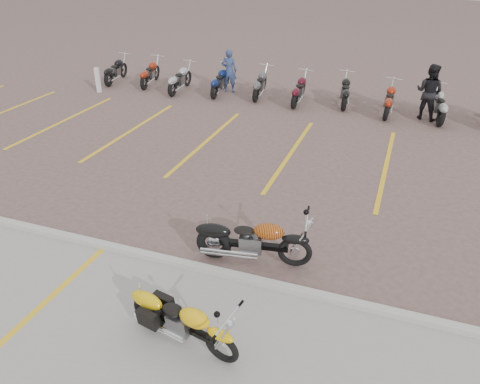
# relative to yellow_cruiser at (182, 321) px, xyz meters

# --- Properties ---
(ground) EXTENTS (100.00, 100.00, 0.00)m
(ground) POSITION_rel_yellow_cruiser_xyz_m (-0.31, 3.69, -0.40)
(ground) COLOR #735852
(ground) RESTS_ON ground
(concrete_apron) EXTENTS (60.00, 5.00, 0.01)m
(concrete_apron) POSITION_rel_yellow_cruiser_xyz_m (-0.31, -0.81, -0.40)
(concrete_apron) COLOR #9E9B93
(concrete_apron) RESTS_ON ground
(curb) EXTENTS (60.00, 0.18, 0.12)m
(curb) POSITION_rel_yellow_cruiser_xyz_m (-0.31, 1.69, -0.34)
(curb) COLOR #ADAAA3
(curb) RESTS_ON ground
(parking_stripes) EXTENTS (38.00, 5.50, 0.01)m
(parking_stripes) POSITION_rel_yellow_cruiser_xyz_m (-0.31, 7.69, -0.40)
(parking_stripes) COLOR gold
(parking_stripes) RESTS_ON ground
(apron_stripe) EXTENTS (0.12, 5.00, 0.00)m
(apron_stripe) POSITION_rel_yellow_cruiser_xyz_m (-2.61, -0.81, -0.39)
(apron_stripe) COLOR gold
(apron_stripe) RESTS_ON concrete_apron
(yellow_cruiser) EXTENTS (1.96, 0.52, 0.81)m
(yellow_cruiser) POSITION_rel_yellow_cruiser_xyz_m (0.00, 0.00, 0.00)
(yellow_cruiser) COLOR black
(yellow_cruiser) RESTS_ON ground
(flame_cruiser) EXTENTS (2.23, 0.52, 0.92)m
(flame_cruiser) POSITION_rel_yellow_cruiser_xyz_m (0.31, 2.30, 0.05)
(flame_cruiser) COLOR black
(flame_cruiser) RESTS_ON ground
(person_a) EXTENTS (0.67, 0.49, 1.72)m
(person_a) POSITION_rel_yellow_cruiser_xyz_m (-4.33, 12.98, 0.46)
(person_a) COLOR navy
(person_a) RESTS_ON ground
(person_b) EXTENTS (1.13, 1.02, 1.90)m
(person_b) POSITION_rel_yellow_cruiser_xyz_m (3.30, 12.24, 0.55)
(person_b) COLOR black
(person_b) RESTS_ON ground
(bollard) EXTENTS (0.17, 0.17, 1.00)m
(bollard) POSITION_rel_yellow_cruiser_xyz_m (-9.33, 11.05, 0.10)
(bollard) COLOR silver
(bollard) RESTS_ON ground
(bg_bike_row) EXTENTS (15.70, 2.06, 1.10)m
(bg_bike_row) POSITION_rel_yellow_cruiser_xyz_m (-2.14, 12.60, 0.15)
(bg_bike_row) COLOR black
(bg_bike_row) RESTS_ON ground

